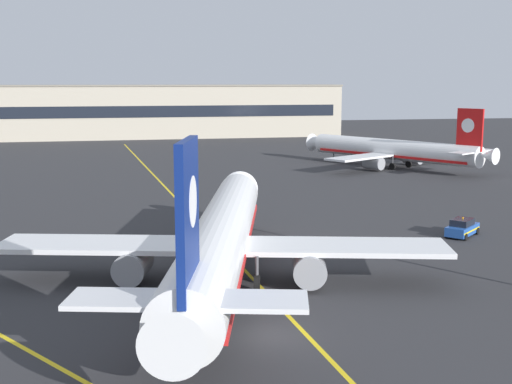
% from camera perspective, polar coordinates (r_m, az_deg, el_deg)
% --- Properties ---
extents(ground_plane, '(400.00, 400.00, 0.00)m').
position_cam_1_polar(ground_plane, '(38.45, 1.10, -12.23)').
color(ground_plane, '#2D2D30').
extents(taxiway_centreline, '(12.92, 179.58, 0.01)m').
position_cam_1_polar(taxiway_centreline, '(66.83, -4.69, -2.84)').
color(taxiway_centreline, yellow).
rests_on(taxiway_centreline, ground).
extents(taxiway_lead_in_stripe, '(34.46, 49.46, 0.01)m').
position_cam_1_polar(taxiway_lead_in_stripe, '(39.90, -20.07, -12.00)').
color(taxiway_lead_in_stripe, yellow).
rests_on(taxiway_lead_in_stripe, ground).
extents(airliner_foreground, '(32.20, 40.92, 11.65)m').
position_cam_1_polar(airliner_foreground, '(46.69, -3.03, -3.98)').
color(airliner_foreground, white).
rests_on(airliner_foreground, ground).
extents(airliner_background, '(26.26, 32.64, 10.21)m').
position_cam_1_polar(airliner_background, '(112.47, 11.66, 3.53)').
color(airliner_background, white).
rests_on(airliner_background, ground).
extents(service_car_nearest, '(4.35, 4.11, 1.79)m').
position_cam_1_polar(service_car_nearest, '(64.70, 17.25, -2.96)').
color(service_car_nearest, '#2351A8').
rests_on(service_car_nearest, ground).
extents(safety_cone_by_nose_gear, '(0.44, 0.44, 0.55)m').
position_cam_1_polar(safety_cone_by_nose_gear, '(62.94, -4.46, -3.37)').
color(safety_cone_by_nose_gear, orange).
rests_on(safety_cone_by_nose_gear, ground).
extents(terminal_building, '(113.70, 12.40, 13.35)m').
position_cam_1_polar(terminal_building, '(171.50, -11.67, 6.76)').
color(terminal_building, '#B2A893').
rests_on(terminal_building, ground).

